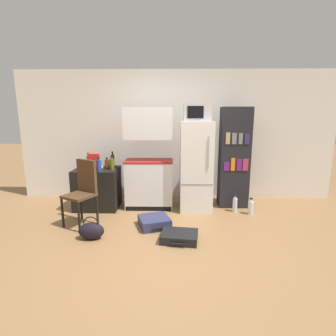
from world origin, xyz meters
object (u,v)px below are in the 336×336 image
Objects in this scene: bottle_blue_soda at (99,166)px; suitcase_large_flat at (154,222)px; bottle_green_tall at (88,161)px; bookshelf at (234,158)px; water_bottle_front at (235,204)px; microwave at (197,112)px; side_table at (98,188)px; refrigerator at (196,166)px; cereal_box at (94,162)px; bottle_ketchup_red at (85,166)px; suitcase_small_flat at (179,237)px; water_bottle_middle at (251,207)px; chair at (83,187)px; bottle_wine_dark at (113,160)px; bowl at (101,167)px; bottle_amber_beer at (107,164)px; handbag at (91,231)px; kitchen_hutch at (149,163)px.

bottle_blue_soda reaches higher than suitcase_large_flat.
suitcase_large_flat is (1.31, -1.03, -0.78)m from bottle_green_tall.
water_bottle_front is (-0.02, -0.32, -0.79)m from bookshelf.
microwave is at bearing 31.15° from suitcase_large_flat.
side_table is 1.39× the size of suitcase_large_flat.
refrigerator is at bearing -5.17° from bottle_green_tall.
bottle_green_tall is 0.89× the size of cereal_box.
bookshelf reaches higher than bottle_ketchup_red.
side_table is 2.60m from bookshelf.
water_bottle_front is at bearing 55.93° from suitcase_small_flat.
cereal_box is (-2.53, -0.30, -0.03)m from bookshelf.
water_bottle_middle is (2.64, -0.05, -0.73)m from bottle_blue_soda.
bookshelf is 6.93× the size of bottle_green_tall.
chair is at bearing -74.75° from bottle_ketchup_red.
side_table is 2.60× the size of cereal_box.
microwave is 0.46× the size of chair.
side_table is 2.71× the size of bottle_wine_dark.
cereal_box reaches higher than water_bottle_middle.
water_bottle_front is (0.70, -0.17, -0.67)m from refrigerator.
bowl is at bearing 176.91° from microwave.
bottle_blue_soda is 0.54m from bottle_green_tall.
side_table is 0.55m from bottle_green_tall.
cereal_box is at bearing -175.18° from refrigerator.
bookshelf is (0.72, 0.15, -0.83)m from microwave.
bookshelf is at bearing 6.82° from cereal_box.
suitcase_small_flat is at bearing -41.22° from side_table.
suitcase_large_flat is (-0.70, -0.84, -0.73)m from refrigerator.
bottle_ketchup_red is at bearing 175.45° from water_bottle_middle.
bottle_wine_dark is 1.02m from chair.
microwave is 1.62× the size of bottle_wine_dark.
bowl is 0.46× the size of water_bottle_front.
bottle_amber_beer is 0.27m from cereal_box.
microwave is at bearing -1.57° from bottle_amber_beer.
cereal_box is at bearing 138.88° from bottle_blue_soda.
refrigerator is at bearing 39.41° from handbag.
refrigerator is at bearing -1.52° from bottle_amber_beer.
bookshelf is 6.17× the size of cereal_box.
water_bottle_middle is at bearing 46.42° from suitcase_small_flat.
side_table is 1.67× the size of microwave.
suitcase_large_flat is at bearing -145.07° from bookshelf.
refrigerator is (0.86, -0.07, -0.03)m from kitchen_hutch.
refrigerator is at bearing 51.44° from chair.
bottle_green_tall is (-2.02, 0.18, 0.05)m from refrigerator.
water_bottle_middle is (1.27, 1.00, 0.07)m from suitcase_small_flat.
side_table is 0.49× the size of refrigerator.
refrigerator is at bearing 166.15° from water_bottle_front.
water_bottle_middle is (0.24, -0.13, -0.01)m from water_bottle_front.
bowl is (0.07, 0.09, 0.39)m from side_table.
bowl is 0.48× the size of cereal_box.
cereal_box reaches higher than suitcase_small_flat.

